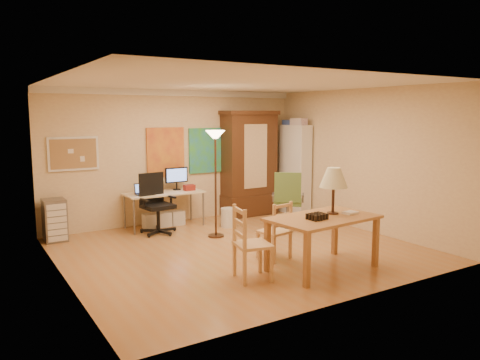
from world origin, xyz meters
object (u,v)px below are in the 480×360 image
office_chair_green (288,214)px  bookshelf (295,170)px  office_chair_black (157,217)px  armoire (249,170)px  dining_table (327,206)px  computer_desk (165,205)px

office_chair_green → bookshelf: (1.03, 1.10, 0.68)m
office_chair_black → armoire: (2.36, 0.51, 0.70)m
armoire → bookshelf: (0.94, -0.44, -0.01)m
dining_table → bookshelf: size_ratio=0.82×
office_chair_green → bookshelf: size_ratio=0.57×
office_chair_black → bookshelf: bearing=1.1°
computer_desk → armoire: size_ratio=0.67×
dining_table → computer_desk: bearing=105.8°
computer_desk → office_chair_green: bearing=-37.0°
dining_table → office_chair_black: size_ratio=1.44×
computer_desk → armoire: bearing=2.4°
dining_table → office_chair_green: dining_table is taller
office_chair_black → armoire: size_ratio=0.49×
dining_table → armoire: size_ratio=0.71×
dining_table → computer_desk: (-1.01, 3.58, -0.50)m
office_chair_black → office_chair_green: 2.49m
office_chair_black → office_chair_green: size_ratio=0.99×
office_chair_green → bookshelf: bearing=46.9°
office_chair_green → computer_desk: bearing=143.0°
dining_table → armoire: (1.02, 3.67, 0.08)m
computer_desk → bookshelf: bearing=-6.8°
computer_desk → office_chair_black: (-0.33, -0.42, -0.12)m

